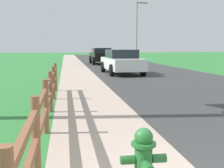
# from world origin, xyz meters

# --- Properties ---
(ground_plane) EXTENTS (120.00, 120.00, 0.00)m
(ground_plane) POSITION_xyz_m (0.00, 25.00, 0.00)
(ground_plane) COLOR #32803A
(road_asphalt) EXTENTS (7.00, 66.00, 0.01)m
(road_asphalt) POSITION_xyz_m (3.50, 27.00, 0.00)
(road_asphalt) COLOR #3B3B3B
(road_asphalt) RESTS_ON ground
(curb_concrete) EXTENTS (6.00, 66.00, 0.01)m
(curb_concrete) POSITION_xyz_m (-3.00, 27.00, 0.00)
(curb_concrete) COLOR #BFA795
(curb_concrete) RESTS_ON ground
(grass_verge) EXTENTS (5.00, 66.00, 0.00)m
(grass_verge) POSITION_xyz_m (-4.50, 27.00, 0.01)
(grass_verge) COLOR #32803A
(grass_verge) RESTS_ON ground
(fire_hydrant) EXTENTS (0.50, 0.43, 0.76)m
(fire_hydrant) POSITION_xyz_m (-0.89, 0.62, 0.39)
(fire_hydrant) COLOR #287233
(fire_hydrant) RESTS_ON ground
(rail_fence) EXTENTS (0.11, 9.80, 1.02)m
(rail_fence) POSITION_xyz_m (-2.08, 4.27, 0.59)
(rail_fence) COLOR brown
(rail_fence) RESTS_ON ground
(parked_suv_white) EXTENTS (2.16, 4.83, 1.45)m
(parked_suv_white) POSITION_xyz_m (1.64, 15.82, 0.74)
(parked_suv_white) COLOR white
(parked_suv_white) RESTS_ON ground
(parked_car_black) EXTENTS (2.11, 4.58, 1.51)m
(parked_car_black) POSITION_xyz_m (1.66, 26.48, 0.77)
(parked_car_black) COLOR black
(parked_car_black) RESTS_ON ground
(street_lamp) EXTENTS (1.17, 0.20, 6.25)m
(street_lamp) POSITION_xyz_m (5.77, 29.27, 3.72)
(street_lamp) COLOR gray
(street_lamp) RESTS_ON ground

